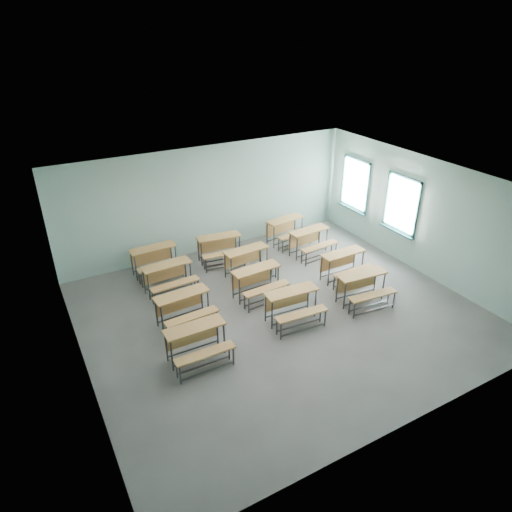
{
  "coord_description": "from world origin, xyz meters",
  "views": [
    {
      "loc": [
        -4.95,
        -7.73,
        6.37
      ],
      "look_at": [
        -0.0,
        1.2,
        1.0
      ],
      "focal_mm": 32.0,
      "sensor_mm": 36.0,
      "label": 1
    }
  ],
  "objects_px": {
    "desk_unit_r0c1": "(293,302)",
    "desk_unit_r2c1": "(248,259)",
    "desk_unit_r0c2": "(364,285)",
    "desk_unit_r3c2": "(287,227)",
    "desk_unit_r1c1": "(258,279)",
    "desk_unit_r2c0": "(169,275)",
    "desk_unit_r1c2": "(345,262)",
    "desk_unit_r3c0": "(155,257)",
    "desk_unit_r0c0": "(197,340)",
    "desk_unit_r1c0": "(184,305)",
    "desk_unit_r3c1": "(220,246)",
    "desk_unit_r2c2": "(311,239)"
  },
  "relations": [
    {
      "from": "desk_unit_r2c1",
      "to": "desk_unit_r3c2",
      "type": "xyz_separation_m",
      "value": [
        2.05,
        1.26,
        0.0
      ]
    },
    {
      "from": "desk_unit_r1c1",
      "to": "desk_unit_r1c2",
      "type": "distance_m",
      "value": 2.5
    },
    {
      "from": "desk_unit_r3c0",
      "to": "desk_unit_r1c1",
      "type": "bearing_deg",
      "value": -53.77
    },
    {
      "from": "desk_unit_r3c2",
      "to": "desk_unit_r2c1",
      "type": "bearing_deg",
      "value": -156.36
    },
    {
      "from": "desk_unit_r0c0",
      "to": "desk_unit_r1c0",
      "type": "bearing_deg",
      "value": 80.42
    },
    {
      "from": "desk_unit_r0c0",
      "to": "desk_unit_r1c0",
      "type": "height_order",
      "value": "same"
    },
    {
      "from": "desk_unit_r1c2",
      "to": "desk_unit_r2c1",
      "type": "bearing_deg",
      "value": 146.07
    },
    {
      "from": "desk_unit_r0c0",
      "to": "desk_unit_r3c0",
      "type": "bearing_deg",
      "value": 84.53
    },
    {
      "from": "desk_unit_r0c2",
      "to": "desk_unit_r2c0",
      "type": "relative_size",
      "value": 1.03
    },
    {
      "from": "desk_unit_r2c1",
      "to": "desk_unit_r3c1",
      "type": "distance_m",
      "value": 1.17
    },
    {
      "from": "desk_unit_r2c0",
      "to": "desk_unit_r3c0",
      "type": "distance_m",
      "value": 1.1
    },
    {
      "from": "desk_unit_r2c0",
      "to": "desk_unit_r3c1",
      "type": "relative_size",
      "value": 0.96
    },
    {
      "from": "desk_unit_r2c1",
      "to": "desk_unit_r0c2",
      "type": "bearing_deg",
      "value": -58.27
    },
    {
      "from": "desk_unit_r2c2",
      "to": "desk_unit_r3c1",
      "type": "height_order",
      "value": "same"
    },
    {
      "from": "desk_unit_r0c1",
      "to": "desk_unit_r2c1",
      "type": "xyz_separation_m",
      "value": [
        0.1,
        2.38,
        0.0
      ]
    },
    {
      "from": "desk_unit_r0c1",
      "to": "desk_unit_r3c1",
      "type": "height_order",
      "value": "same"
    },
    {
      "from": "desk_unit_r1c2",
      "to": "desk_unit_r2c2",
      "type": "xyz_separation_m",
      "value": [
        0.05,
        1.65,
        0.0
      ]
    },
    {
      "from": "desk_unit_r0c1",
      "to": "desk_unit_r1c1",
      "type": "relative_size",
      "value": 1.01
    },
    {
      "from": "desk_unit_r0c2",
      "to": "desk_unit_r3c2",
      "type": "xyz_separation_m",
      "value": [
        0.2,
        3.82,
        0.0
      ]
    },
    {
      "from": "desk_unit_r2c0",
      "to": "desk_unit_r3c2",
      "type": "height_order",
      "value": "same"
    },
    {
      "from": "desk_unit_r1c0",
      "to": "desk_unit_r2c1",
      "type": "bearing_deg",
      "value": 25.08
    },
    {
      "from": "desk_unit_r1c2",
      "to": "desk_unit_r1c1",
      "type": "bearing_deg",
      "value": 170.77
    },
    {
      "from": "desk_unit_r3c2",
      "to": "desk_unit_r0c2",
      "type": "bearing_deg",
      "value": -100.97
    },
    {
      "from": "desk_unit_r0c1",
      "to": "desk_unit_r2c1",
      "type": "relative_size",
      "value": 1.0
    },
    {
      "from": "desk_unit_r0c2",
      "to": "desk_unit_r2c1",
      "type": "relative_size",
      "value": 1.01
    },
    {
      "from": "desk_unit_r2c0",
      "to": "desk_unit_r2c1",
      "type": "xyz_separation_m",
      "value": [
        2.18,
        -0.23,
        0.0
      ]
    },
    {
      "from": "desk_unit_r0c2",
      "to": "desk_unit_r1c2",
      "type": "relative_size",
      "value": 1.05
    },
    {
      "from": "desk_unit_r1c2",
      "to": "desk_unit_r3c1",
      "type": "height_order",
      "value": "same"
    },
    {
      "from": "desk_unit_r2c2",
      "to": "desk_unit_r3c2",
      "type": "distance_m",
      "value": 1.06
    },
    {
      "from": "desk_unit_r2c0",
      "to": "desk_unit_r2c2",
      "type": "bearing_deg",
      "value": -3.02
    },
    {
      "from": "desk_unit_r2c2",
      "to": "desk_unit_r0c2",
      "type": "bearing_deg",
      "value": -102.47
    },
    {
      "from": "desk_unit_r0c0",
      "to": "desk_unit_r2c0",
      "type": "height_order",
      "value": "same"
    },
    {
      "from": "desk_unit_r0c1",
      "to": "desk_unit_r1c1",
      "type": "xyz_separation_m",
      "value": [
        -0.19,
        1.32,
        0.0
      ]
    },
    {
      "from": "desk_unit_r1c2",
      "to": "desk_unit_r1c0",
      "type": "bearing_deg",
      "value": 177.41
    },
    {
      "from": "desk_unit_r1c2",
      "to": "desk_unit_r3c0",
      "type": "xyz_separation_m",
      "value": [
        -4.37,
        2.76,
        0.0
      ]
    },
    {
      "from": "desk_unit_r0c2",
      "to": "desk_unit_r1c2",
      "type": "height_order",
      "value": "same"
    },
    {
      "from": "desk_unit_r0c2",
      "to": "desk_unit_r0c1",
      "type": "bearing_deg",
      "value": -179.88
    },
    {
      "from": "desk_unit_r3c1",
      "to": "desk_unit_r3c2",
      "type": "bearing_deg",
      "value": 10.83
    },
    {
      "from": "desk_unit_r0c1",
      "to": "desk_unit_r0c2",
      "type": "xyz_separation_m",
      "value": [
        1.95,
        -0.18,
        0.0
      ]
    },
    {
      "from": "desk_unit_r1c2",
      "to": "desk_unit_r3c2",
      "type": "distance_m",
      "value": 2.7
    },
    {
      "from": "desk_unit_r0c1",
      "to": "desk_unit_r1c1",
      "type": "height_order",
      "value": "same"
    },
    {
      "from": "desk_unit_r0c0",
      "to": "desk_unit_r2c0",
      "type": "xyz_separation_m",
      "value": [
        0.38,
        2.81,
        0.0
      ]
    },
    {
      "from": "desk_unit_r3c1",
      "to": "desk_unit_r2c2",
      "type": "bearing_deg",
      "value": -12.13
    },
    {
      "from": "desk_unit_r3c0",
      "to": "desk_unit_r3c1",
      "type": "distance_m",
      "value": 1.88
    },
    {
      "from": "desk_unit_r1c0",
      "to": "desk_unit_r3c0",
      "type": "distance_m",
      "value": 2.61
    },
    {
      "from": "desk_unit_r3c2",
      "to": "desk_unit_r2c2",
      "type": "bearing_deg",
      "value": -88.46
    },
    {
      "from": "desk_unit_r0c0",
      "to": "desk_unit_r3c0",
      "type": "height_order",
      "value": "same"
    },
    {
      "from": "desk_unit_r1c0",
      "to": "desk_unit_r1c1",
      "type": "height_order",
      "value": "same"
    },
    {
      "from": "desk_unit_r1c1",
      "to": "desk_unit_r2c0",
      "type": "xyz_separation_m",
      "value": [
        -1.89,
        1.29,
        0.0
      ]
    },
    {
      "from": "desk_unit_r1c2",
      "to": "desk_unit_r0c2",
      "type": "bearing_deg",
      "value": -106.72
    }
  ]
}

